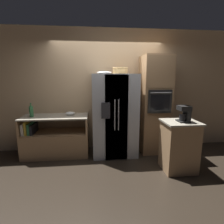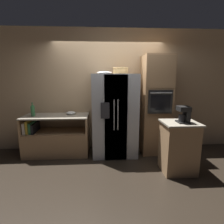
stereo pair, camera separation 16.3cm
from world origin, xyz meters
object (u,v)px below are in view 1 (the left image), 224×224
wall_oven (154,105)px  wicker_basket (120,71)px  bottle_tall (31,111)px  mixing_bowl (70,113)px  coffee_maker (185,113)px  refrigerator (114,115)px  fruit_bowl (104,73)px

wall_oven → wicker_basket: 1.10m
wall_oven → bottle_tall: size_ratio=7.38×
bottle_tall → mixing_bowl: bottle_tall is taller
mixing_bowl → coffee_maker: 2.37m
refrigerator → mixing_bowl: 0.99m
refrigerator → wicker_basket: wicker_basket is taller
wicker_basket → mixing_bowl: wicker_basket is taller
wall_oven → coffee_maker: bearing=-77.1°
mixing_bowl → coffee_maker: coffee_maker is taller
fruit_bowl → bottle_tall: size_ratio=1.05×
wall_oven → mixing_bowl: size_ratio=10.35×
refrigerator → fruit_bowl: (-0.22, 0.01, 0.92)m
wicker_basket → fruit_bowl: size_ratio=1.10×
fruit_bowl → wall_oven: bearing=2.9°
fruit_bowl → mixing_bowl: fruit_bowl is taller
refrigerator → bottle_tall: size_ratio=6.03×
refrigerator → coffee_maker: refrigerator is taller
wicker_basket → bottle_tall: size_ratio=1.15×
refrigerator → wicker_basket: 0.98m
mixing_bowl → coffee_maker: (2.13, -1.04, 0.17)m
wall_oven → wicker_basket: wall_oven is taller
bottle_tall → mixing_bowl: size_ratio=1.40×
fruit_bowl → coffee_maker: 1.78m
wall_oven → mixing_bowl: bearing=177.5°
fruit_bowl → coffee_maker: (1.36, -0.90, -0.72)m
mixing_bowl → bottle_tall: bearing=-170.9°
refrigerator → wall_oven: bearing=4.2°
refrigerator → fruit_bowl: size_ratio=5.76×
wall_oven → wicker_basket: (-0.79, 0.04, 0.76)m
refrigerator → wicker_basket: size_ratio=5.26×
wall_oven → refrigerator: bearing=-175.8°
mixing_bowl → coffee_maker: size_ratio=0.74×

